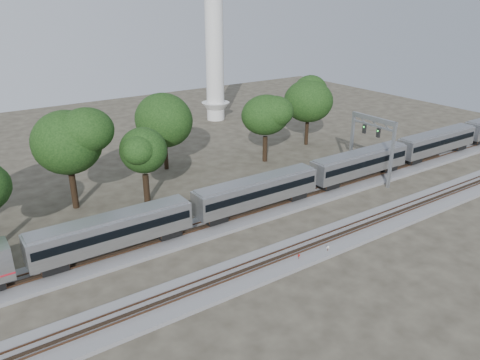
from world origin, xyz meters
The scene contains 13 objects.
ground centered at (0.00, 0.00, 0.00)m, with size 160.00×160.00×0.00m, color #383328.
track_far centered at (0.00, 6.00, 0.21)m, with size 160.00×5.00×0.73m.
track_near centered at (0.00, -4.00, 0.21)m, with size 160.00×5.00×0.73m.
train centered at (25.94, 6.00, 3.06)m, with size 120.81×2.94×4.33m.
switch_stand_red centered at (5.00, -5.27, 0.59)m, with size 0.30×0.06×0.93m.
switch_stand_white centered at (8.45, -5.75, 0.61)m, with size 0.30×0.12×0.95m.
switch_lever centered at (7.51, -6.10, 0.15)m, with size 0.50×0.30×0.30m, color #512D19.
signal_gantry centered at (27.79, 6.00, 6.72)m, with size 0.64×7.58×9.22m.
tree_3 centered at (-9.42, 20.15, 8.46)m, with size 8.61×8.61×12.14m.
tree_4 centered at (-1.43, 16.60, 6.94)m, with size 7.08×7.08×9.98m.
tree_5 centered at (6.04, 26.34, 7.57)m, with size 7.71×7.71×10.87m.
tree_6 centered at (20.51, 20.72, 7.47)m, with size 7.62×7.62×10.74m.
tree_7 centered at (31.89, 23.64, 7.72)m, with size 7.87×7.87×11.09m.
Camera 1 is at (-22.41, -35.00, 24.81)m, focal length 35.00 mm.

